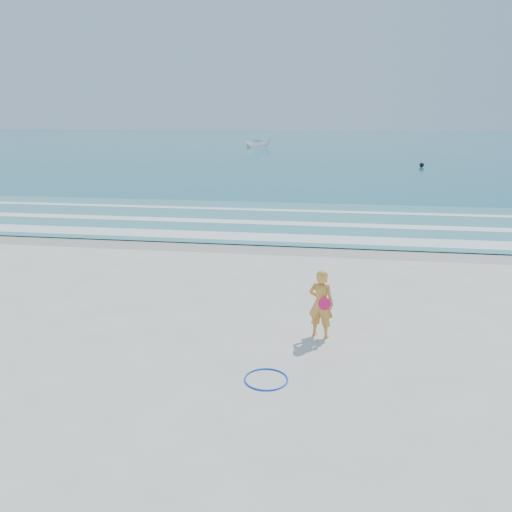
# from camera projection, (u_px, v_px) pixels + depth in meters

# --- Properties ---
(ground) EXTENTS (400.00, 400.00, 0.00)m
(ground) POSITION_uv_depth(u_px,v_px,m) (230.00, 354.00, 10.25)
(ground) COLOR silver
(ground) RESTS_ON ground
(wet_sand) EXTENTS (400.00, 2.40, 0.00)m
(wet_sand) POSITION_uv_depth(u_px,v_px,m) (278.00, 247.00, 18.82)
(wet_sand) COLOR #B2A893
(wet_sand) RESTS_ON ground
(ocean) EXTENTS (400.00, 190.00, 0.04)m
(ocean) POSITION_uv_depth(u_px,v_px,m) (326.00, 140.00, 110.27)
(ocean) COLOR #19727F
(ocean) RESTS_ON ground
(shallow) EXTENTS (400.00, 10.00, 0.01)m
(shallow) POSITION_uv_depth(u_px,v_px,m) (290.00, 220.00, 23.57)
(shallow) COLOR #59B7AD
(shallow) RESTS_ON ocean
(foam_near) EXTENTS (400.00, 1.40, 0.01)m
(foam_near) POSITION_uv_depth(u_px,v_px,m) (282.00, 238.00, 20.05)
(foam_near) COLOR white
(foam_near) RESTS_ON shallow
(foam_mid) EXTENTS (400.00, 0.90, 0.01)m
(foam_mid) POSITION_uv_depth(u_px,v_px,m) (288.00, 223.00, 22.81)
(foam_mid) COLOR white
(foam_mid) RESTS_ON shallow
(foam_far) EXTENTS (400.00, 0.60, 0.01)m
(foam_far) POSITION_uv_depth(u_px,v_px,m) (294.00, 211.00, 25.95)
(foam_far) COLOR white
(foam_far) RESTS_ON shallow
(hoop) EXTENTS (0.90, 0.90, 0.03)m
(hoop) POSITION_uv_depth(u_px,v_px,m) (266.00, 379.00, 9.23)
(hoop) COLOR blue
(hoop) RESTS_ON ground
(boat) EXTENTS (4.64, 2.89, 1.68)m
(boat) POSITION_uv_depth(u_px,v_px,m) (258.00, 142.00, 82.35)
(boat) COLOR white
(boat) RESTS_ON ocean
(buoy) EXTENTS (0.46, 0.46, 0.46)m
(buoy) POSITION_uv_depth(u_px,v_px,m) (422.00, 165.00, 49.28)
(buoy) COLOR black
(buoy) RESTS_ON ocean
(woman) EXTENTS (0.64, 0.51, 1.54)m
(woman) POSITION_uv_depth(u_px,v_px,m) (321.00, 304.00, 10.89)
(woman) COLOR orange
(woman) RESTS_ON ground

